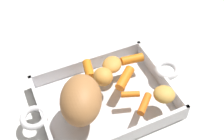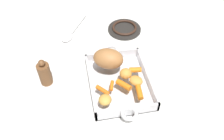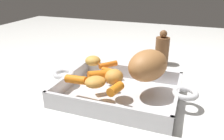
{
  "view_description": "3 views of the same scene",
  "coord_description": "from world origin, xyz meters",
  "px_view_note": "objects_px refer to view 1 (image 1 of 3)",
  "views": [
    {
      "loc": [
        0.16,
        0.39,
        0.59
      ],
      "look_at": [
        -0.03,
        -0.02,
        0.08
      ],
      "focal_mm": 45.97,
      "sensor_mm": 36.0,
      "label": 1
    },
    {
      "loc": [
        -0.63,
        0.15,
        0.79
      ],
      "look_at": [
        0.03,
        0.03,
        0.07
      ],
      "focal_mm": 38.78,
      "sensor_mm": 36.0,
      "label": 2
    },
    {
      "loc": [
        0.17,
        -0.53,
        0.31
      ],
      "look_at": [
        -0.01,
        -0.03,
        0.09
      ],
      "focal_mm": 36.09,
      "sensor_mm": 36.0,
      "label": 3
    }
  ],
  "objects_px": {
    "pork_roast": "(81,100)",
    "baby_carrot_southeast": "(130,94)",
    "baby_carrot_short": "(125,78)",
    "baby_carrot_center_left": "(145,104)",
    "baby_carrot_northwest": "(88,69)",
    "roasting_dish": "(105,99)",
    "potato_golden_large": "(112,65)",
    "potato_golden_small": "(164,94)",
    "baby_carrot_center_right": "(132,59)",
    "potato_halved": "(103,77)"
  },
  "relations": [
    {
      "from": "pork_roast",
      "to": "baby_carrot_center_left",
      "type": "xyz_separation_m",
      "value": [
        -0.13,
        0.05,
        -0.03
      ]
    },
    {
      "from": "pork_roast",
      "to": "potato_golden_small",
      "type": "xyz_separation_m",
      "value": [
        -0.18,
        0.05,
        -0.03
      ]
    },
    {
      "from": "baby_carrot_center_left",
      "to": "potato_golden_small",
      "type": "bearing_deg",
      "value": -179.12
    },
    {
      "from": "baby_carrot_center_left",
      "to": "baby_carrot_center_right",
      "type": "xyz_separation_m",
      "value": [
        -0.04,
        -0.14,
        0.0
      ]
    },
    {
      "from": "baby_carrot_center_right",
      "to": "potato_golden_large",
      "type": "relative_size",
      "value": 1.07
    },
    {
      "from": "baby_carrot_southeast",
      "to": "potato_golden_small",
      "type": "xyz_separation_m",
      "value": [
        -0.07,
        0.04,
        0.01
      ]
    },
    {
      "from": "baby_carrot_center_left",
      "to": "potato_golden_large",
      "type": "height_order",
      "value": "potato_golden_large"
    },
    {
      "from": "baby_carrot_short",
      "to": "potato_golden_small",
      "type": "height_order",
      "value": "potato_golden_small"
    },
    {
      "from": "potato_halved",
      "to": "potato_golden_large",
      "type": "distance_m",
      "value": 0.05
    },
    {
      "from": "baby_carrot_center_left",
      "to": "baby_carrot_short",
      "type": "relative_size",
      "value": 0.9
    },
    {
      "from": "potato_golden_large",
      "to": "baby_carrot_center_left",
      "type": "bearing_deg",
      "value": 97.61
    },
    {
      "from": "roasting_dish",
      "to": "baby_carrot_southeast",
      "type": "distance_m",
      "value": 0.07
    },
    {
      "from": "roasting_dish",
      "to": "pork_roast",
      "type": "bearing_deg",
      "value": 24.65
    },
    {
      "from": "potato_golden_large",
      "to": "potato_golden_small",
      "type": "height_order",
      "value": "potato_golden_small"
    },
    {
      "from": "roasting_dish",
      "to": "potato_golden_small",
      "type": "relative_size",
      "value": 8.21
    },
    {
      "from": "roasting_dish",
      "to": "potato_halved",
      "type": "distance_m",
      "value": 0.06
    },
    {
      "from": "baby_carrot_northwest",
      "to": "baby_carrot_center_left",
      "type": "height_order",
      "value": "baby_carrot_northwest"
    },
    {
      "from": "pork_roast",
      "to": "baby_carrot_center_left",
      "type": "bearing_deg",
      "value": 160.55
    },
    {
      "from": "baby_carrot_northwest",
      "to": "baby_carrot_short",
      "type": "xyz_separation_m",
      "value": [
        -0.07,
        0.06,
        0.0
      ]
    },
    {
      "from": "baby_carrot_southeast",
      "to": "baby_carrot_northwest",
      "type": "bearing_deg",
      "value": -61.24
    },
    {
      "from": "pork_roast",
      "to": "baby_carrot_short",
      "type": "xyz_separation_m",
      "value": [
        -0.13,
        -0.04,
        -0.03
      ]
    },
    {
      "from": "pork_roast",
      "to": "potato_golden_large",
      "type": "xyz_separation_m",
      "value": [
        -0.11,
        -0.09,
        -0.03
      ]
    },
    {
      "from": "roasting_dish",
      "to": "baby_carrot_short",
      "type": "height_order",
      "value": "baby_carrot_short"
    },
    {
      "from": "pork_roast",
      "to": "baby_carrot_center_left",
      "type": "height_order",
      "value": "pork_roast"
    },
    {
      "from": "roasting_dish",
      "to": "baby_carrot_center_left",
      "type": "height_order",
      "value": "baby_carrot_center_left"
    },
    {
      "from": "pork_roast",
      "to": "baby_carrot_southeast",
      "type": "height_order",
      "value": "pork_roast"
    },
    {
      "from": "roasting_dish",
      "to": "baby_carrot_southeast",
      "type": "bearing_deg",
      "value": 138.99
    },
    {
      "from": "baby_carrot_short",
      "to": "baby_carrot_southeast",
      "type": "bearing_deg",
      "value": 79.37
    },
    {
      "from": "potato_halved",
      "to": "roasting_dish",
      "type": "bearing_deg",
      "value": 77.45
    },
    {
      "from": "baby_carrot_northwest",
      "to": "baby_carrot_southeast",
      "type": "relative_size",
      "value": 1.15
    },
    {
      "from": "roasting_dish",
      "to": "pork_roast",
      "type": "height_order",
      "value": "pork_roast"
    },
    {
      "from": "roasting_dish",
      "to": "baby_carrot_center_left",
      "type": "xyz_separation_m",
      "value": [
        -0.06,
        0.08,
        0.04
      ]
    },
    {
      "from": "baby_carrot_northwest",
      "to": "potato_halved",
      "type": "distance_m",
      "value": 0.05
    },
    {
      "from": "pork_roast",
      "to": "baby_carrot_center_left",
      "type": "distance_m",
      "value": 0.14
    },
    {
      "from": "pork_roast",
      "to": "baby_carrot_center_left",
      "type": "relative_size",
      "value": 2.18
    },
    {
      "from": "pork_roast",
      "to": "baby_carrot_short",
      "type": "relative_size",
      "value": 1.96
    },
    {
      "from": "potato_halved",
      "to": "potato_golden_large",
      "type": "height_order",
      "value": "potato_halved"
    },
    {
      "from": "roasting_dish",
      "to": "baby_carrot_southeast",
      "type": "relative_size",
      "value": 9.52
    },
    {
      "from": "potato_golden_large",
      "to": "baby_carrot_center_right",
      "type": "bearing_deg",
      "value": 178.44
    },
    {
      "from": "baby_carrot_northwest",
      "to": "baby_carrot_short",
      "type": "relative_size",
      "value": 0.77
    },
    {
      "from": "pork_roast",
      "to": "potato_golden_small",
      "type": "bearing_deg",
      "value": 165.92
    },
    {
      "from": "baby_carrot_southeast",
      "to": "baby_carrot_center_left",
      "type": "bearing_deg",
      "value": 112.87
    },
    {
      "from": "baby_carrot_southeast",
      "to": "potato_halved",
      "type": "relative_size",
      "value": 0.87
    },
    {
      "from": "pork_roast",
      "to": "baby_carrot_southeast",
      "type": "xyz_separation_m",
      "value": [
        -0.12,
        0.01,
        -0.03
      ]
    },
    {
      "from": "baby_carrot_center_left",
      "to": "potato_golden_small",
      "type": "relative_size",
      "value": 1.16
    },
    {
      "from": "baby_carrot_center_right",
      "to": "baby_carrot_center_left",
      "type": "bearing_deg",
      "value": 74.41
    },
    {
      "from": "baby_carrot_short",
      "to": "potato_golden_large",
      "type": "relative_size",
      "value": 1.17
    },
    {
      "from": "baby_carrot_southeast",
      "to": "potato_golden_small",
      "type": "height_order",
      "value": "potato_golden_small"
    },
    {
      "from": "baby_carrot_southeast",
      "to": "potato_golden_small",
      "type": "distance_m",
      "value": 0.08
    },
    {
      "from": "roasting_dish",
      "to": "baby_carrot_center_right",
      "type": "bearing_deg",
      "value": -150.69
    }
  ]
}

